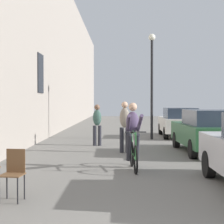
# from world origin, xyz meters

# --- Properties ---
(building_facade_left) EXTENTS (0.54, 68.00, 9.52)m
(building_facade_left) POSITION_xyz_m (-3.45, 14.00, 4.76)
(building_facade_left) COLOR gray
(building_facade_left) RESTS_ON ground_plane
(cafe_chair_mid_toward_street) EXTENTS (0.42, 0.42, 0.89)m
(cafe_chair_mid_toward_street) POSITION_xyz_m (-1.61, 3.79, 0.52)
(cafe_chair_mid_toward_street) COLOR black
(cafe_chair_mid_toward_street) RESTS_ON ground_plane
(cyclist_on_bicycle) EXTENTS (0.52, 1.76, 1.74)m
(cyclist_on_bicycle) POSITION_xyz_m (0.60, 6.90, 0.81)
(cyclist_on_bicycle) COLOR black
(cyclist_on_bicycle) RESTS_ON ground_plane
(pedestrian_near) EXTENTS (0.37, 0.29, 1.75)m
(pedestrian_near) POSITION_xyz_m (0.43, 9.97, 0.99)
(pedestrian_near) COLOR #26262D
(pedestrian_near) RESTS_ON ground_plane
(pedestrian_mid) EXTENTS (0.34, 0.24, 1.64)m
(pedestrian_mid) POSITION_xyz_m (-0.63, 12.03, 0.92)
(pedestrian_mid) COLOR #26262D
(pedestrian_mid) RESTS_ON ground_plane
(street_lamp) EXTENTS (0.32, 0.32, 4.90)m
(street_lamp) POSITION_xyz_m (1.76, 14.59, 3.11)
(street_lamp) COLOR black
(street_lamp) RESTS_ON ground_plane
(parked_car_second) EXTENTS (1.85, 4.19, 1.47)m
(parked_car_second) POSITION_xyz_m (3.23, 9.91, 0.76)
(parked_car_second) COLOR #23512D
(parked_car_second) RESTS_ON ground_plane
(parked_car_third) EXTENTS (1.80, 4.12, 1.45)m
(parked_car_third) POSITION_xyz_m (3.22, 15.79, 0.75)
(parked_car_third) COLOR beige
(parked_car_third) RESTS_ON ground_plane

